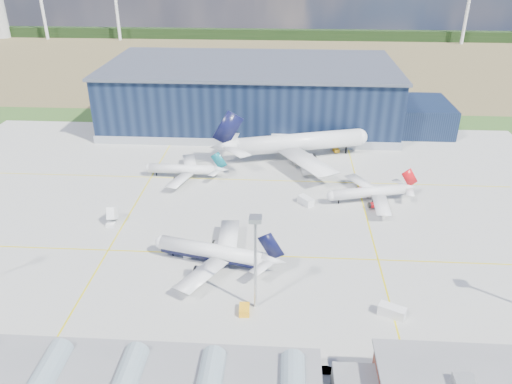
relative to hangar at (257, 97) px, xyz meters
The scene contains 17 objects.
ground 95.56m from the hangar, 91.70° to the right, with size 600.00×600.00×0.00m, color #355720.
apron 85.64m from the hangar, 91.90° to the right, with size 220.00×160.00×0.08m.
farmland 125.76m from the hangar, 91.29° to the left, with size 600.00×220.00×0.01m, color brown.
treeline 205.36m from the hangar, 90.78° to the left, with size 600.00×8.00×8.00m, color black.
hangar is the anchor object (origin of this frame).
light_mast_center 125.07m from the hangar, 86.70° to the right, with size 2.60×2.60×23.00m.
airliner_navy 109.13m from the hangar, 92.49° to the right, with size 34.77×34.01×11.34m, color white, non-canonical shape.
airliner_red 82.75m from the hangar, 61.98° to the right, with size 30.06×29.40×9.80m, color white, non-canonical shape.
airliner_widebody 43.64m from the hangar, 65.91° to the right, with size 59.92×58.62×19.54m, color white, non-canonical shape.
airliner_regional 63.41m from the hangar, 110.44° to the right, with size 29.10×28.46×9.49m, color white, non-canonical shape.
gse_tug_a 127.44m from the hangar, 87.79° to the right, with size 2.23×3.65×1.52m, color #FFAB16.
gse_van_a 131.60m from the hangar, 73.72° to the right, with size 2.49×5.70×2.49m, color white.
gse_cart_a 107.29m from the hangar, 96.25° to the right, with size 1.90×2.85×1.23m, color white.
gse_van_b 79.14m from the hangar, 75.57° to the right, with size 2.43×5.30×2.43m, color white.
gse_tug_c 47.29m from the hangar, 45.49° to the right, with size 1.88×3.01×1.32m, color #FFAB16.
airstair 97.63m from the hangar, 111.83° to the right, with size 2.20×5.49×3.52m, color white.
car_b 144.87m from the hangar, 81.35° to the right, with size 1.28×3.68×1.21m, color #99999E.
Camera 1 is at (15.59, -116.91, 72.90)m, focal length 35.00 mm.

